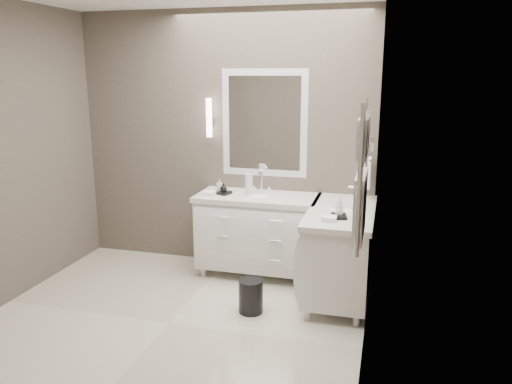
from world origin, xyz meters
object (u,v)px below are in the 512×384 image
(vanity_right, at_px, (340,247))
(towel_ladder, at_px, (361,182))
(waste_bin, at_px, (251,296))
(vanity_back, at_px, (258,230))

(vanity_right, distance_m, towel_ladder, 1.60)
(vanity_right, bearing_deg, waste_bin, -143.72)
(vanity_back, bearing_deg, towel_ladder, -55.90)
(vanity_back, height_order, towel_ladder, towel_ladder)
(towel_ladder, bearing_deg, vanity_back, 124.10)
(vanity_right, bearing_deg, vanity_back, 159.62)
(waste_bin, bearing_deg, vanity_right, 36.28)
(vanity_right, relative_size, waste_bin, 4.13)
(waste_bin, bearing_deg, vanity_back, 100.81)
(vanity_back, height_order, vanity_right, same)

